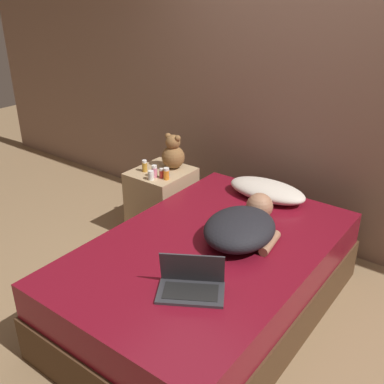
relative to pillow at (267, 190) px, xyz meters
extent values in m
plane|color=#937551|center=(0.03, -0.82, -0.60)|extent=(12.00, 12.00, 0.00)
cube|color=#846656|center=(0.03, 0.48, 0.70)|extent=(8.00, 0.06, 2.60)
cube|color=#4C331E|center=(0.03, -0.82, -0.45)|extent=(1.31, 2.04, 0.30)
cube|color=maroon|center=(0.03, -0.82, -0.18)|extent=(1.29, 2.00, 0.24)
cube|color=tan|center=(-0.91, -0.19, -0.30)|extent=(0.45, 0.49, 0.60)
ellipsoid|color=beige|center=(0.00, 0.00, 0.00)|extent=(0.62, 0.32, 0.13)
ellipsoid|color=black|center=(0.16, -0.67, 0.03)|extent=(0.51, 0.61, 0.19)
sphere|color=#A87556|center=(0.11, -0.32, 0.03)|extent=(0.19, 0.19, 0.19)
cylinder|color=#A87556|center=(0.36, -0.62, -0.03)|extent=(0.10, 0.25, 0.06)
cube|color=#333338|center=(0.24, -1.29, -0.06)|extent=(0.41, 0.36, 0.02)
cube|color=black|center=(0.24, -1.29, -0.05)|extent=(0.33, 0.28, 0.00)
cube|color=#333338|center=(0.20, -1.22, 0.05)|extent=(0.33, 0.23, 0.20)
cube|color=black|center=(0.20, -1.22, 0.05)|extent=(0.30, 0.21, 0.17)
sphere|color=brown|center=(-0.87, -0.07, 0.09)|extent=(0.20, 0.20, 0.20)
sphere|color=brown|center=(-0.87, -0.07, 0.23)|extent=(0.13, 0.13, 0.13)
sphere|color=brown|center=(-0.92, -0.07, 0.27)|extent=(0.05, 0.05, 0.05)
sphere|color=brown|center=(-0.82, -0.07, 0.27)|extent=(0.05, 0.05, 0.05)
cylinder|color=#B72D2D|center=(-0.81, -0.30, 0.03)|extent=(0.04, 0.04, 0.06)
cylinder|color=white|center=(-0.81, -0.30, 0.07)|extent=(0.03, 0.03, 0.02)
cylinder|color=gold|center=(-1.01, -0.28, 0.04)|extent=(0.04, 0.04, 0.08)
cylinder|color=white|center=(-1.01, -0.28, 0.09)|extent=(0.04, 0.04, 0.02)
cylinder|color=white|center=(-0.85, -0.38, 0.03)|extent=(0.05, 0.05, 0.06)
cylinder|color=white|center=(-0.85, -0.38, 0.07)|extent=(0.05, 0.05, 0.02)
cylinder|color=pink|center=(-0.86, -0.32, 0.04)|extent=(0.05, 0.05, 0.08)
cylinder|color=white|center=(-0.86, -0.32, 0.09)|extent=(0.04, 0.04, 0.02)
cylinder|color=#3866B2|center=(-0.80, -0.23, 0.02)|extent=(0.04, 0.04, 0.05)
cylinder|color=white|center=(-0.80, -0.23, 0.06)|extent=(0.03, 0.03, 0.01)
cylinder|color=orange|center=(-0.76, -0.30, 0.04)|extent=(0.05, 0.05, 0.08)
cylinder|color=white|center=(-0.76, -0.30, 0.08)|extent=(0.04, 0.04, 0.02)
camera|label=1|loc=(1.41, -2.84, 1.46)|focal=42.00mm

